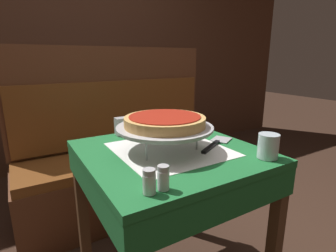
{
  "coord_description": "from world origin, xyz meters",
  "views": [
    {
      "loc": [
        -0.56,
        -0.92,
        1.14
      ],
      "look_at": [
        -0.03,
        -0.03,
        0.86
      ],
      "focal_mm": 28.0,
      "sensor_mm": 36.0,
      "label": 1
    }
  ],
  "objects_px": {
    "pizza_pan_stand": "(164,128)",
    "napkin_holder": "(125,126)",
    "dining_table_rear": "(103,112)",
    "deep_dish_pizza": "(164,121)",
    "dining_table_front": "(170,170)",
    "water_glass_near": "(268,146)",
    "salt_shaker": "(149,182)",
    "pepper_shaker": "(163,178)",
    "condiment_caddy": "(97,95)",
    "booth_bench": "(125,165)",
    "pizza_server": "(216,143)"
  },
  "relations": [
    {
      "from": "booth_bench",
      "to": "deep_dish_pizza",
      "type": "height_order",
      "value": "booth_bench"
    },
    {
      "from": "booth_bench",
      "to": "dining_table_front",
      "type": "bearing_deg",
      "value": -96.95
    },
    {
      "from": "deep_dish_pizza",
      "to": "booth_bench",
      "type": "bearing_deg",
      "value": 81.18
    },
    {
      "from": "dining_table_rear",
      "to": "pizza_server",
      "type": "height_order",
      "value": "pizza_server"
    },
    {
      "from": "pizza_server",
      "to": "condiment_caddy",
      "type": "relative_size",
      "value": 1.46
    },
    {
      "from": "pizza_server",
      "to": "dining_table_front",
      "type": "bearing_deg",
      "value": 166.5
    },
    {
      "from": "booth_bench",
      "to": "pepper_shaker",
      "type": "relative_size",
      "value": 19.59
    },
    {
      "from": "dining_table_front",
      "to": "water_glass_near",
      "type": "bearing_deg",
      "value": -45.64
    },
    {
      "from": "pizza_pan_stand",
      "to": "deep_dish_pizza",
      "type": "height_order",
      "value": "deep_dish_pizza"
    },
    {
      "from": "water_glass_near",
      "to": "dining_table_front",
      "type": "bearing_deg",
      "value": 134.36
    },
    {
      "from": "pizza_server",
      "to": "napkin_holder",
      "type": "xyz_separation_m",
      "value": [
        -0.29,
        0.37,
        0.04
      ]
    },
    {
      "from": "dining_table_front",
      "to": "salt_shaker",
      "type": "distance_m",
      "value": 0.41
    },
    {
      "from": "dining_table_rear",
      "to": "pizza_pan_stand",
      "type": "relative_size",
      "value": 1.84
    },
    {
      "from": "water_glass_near",
      "to": "condiment_caddy",
      "type": "relative_size",
      "value": 0.55
    },
    {
      "from": "pizza_pan_stand",
      "to": "napkin_holder",
      "type": "relative_size",
      "value": 4.1
    },
    {
      "from": "napkin_holder",
      "to": "condiment_caddy",
      "type": "relative_size",
      "value": 0.56
    },
    {
      "from": "pizza_server",
      "to": "pizza_pan_stand",
      "type": "bearing_deg",
      "value": 166.96
    },
    {
      "from": "dining_table_rear",
      "to": "salt_shaker",
      "type": "bearing_deg",
      "value": -103.1
    },
    {
      "from": "dining_table_rear",
      "to": "water_glass_near",
      "type": "xyz_separation_m",
      "value": [
        0.12,
        -1.78,
        0.16
      ]
    },
    {
      "from": "salt_shaker",
      "to": "napkin_holder",
      "type": "bearing_deg",
      "value": 74.32
    },
    {
      "from": "deep_dish_pizza",
      "to": "condiment_caddy",
      "type": "relative_size",
      "value": 1.91
    },
    {
      "from": "salt_shaker",
      "to": "dining_table_front",
      "type": "bearing_deg",
      "value": 49.55
    },
    {
      "from": "dining_table_front",
      "to": "booth_bench",
      "type": "relative_size",
      "value": 0.5
    },
    {
      "from": "booth_bench",
      "to": "deep_dish_pizza",
      "type": "relative_size",
      "value": 4.4
    },
    {
      "from": "water_glass_near",
      "to": "condiment_caddy",
      "type": "bearing_deg",
      "value": 95.19
    },
    {
      "from": "dining_table_front",
      "to": "condiment_caddy",
      "type": "xyz_separation_m",
      "value": [
        0.12,
        1.51,
        0.15
      ]
    },
    {
      "from": "pizza_server",
      "to": "salt_shaker",
      "type": "bearing_deg",
      "value": -152.27
    },
    {
      "from": "dining_table_rear",
      "to": "pizza_pan_stand",
      "type": "distance_m",
      "value": 1.51
    },
    {
      "from": "dining_table_rear",
      "to": "deep_dish_pizza",
      "type": "distance_m",
      "value": 1.52
    },
    {
      "from": "booth_bench",
      "to": "condiment_caddy",
      "type": "relative_size",
      "value": 8.41
    },
    {
      "from": "dining_table_front",
      "to": "salt_shaker",
      "type": "xyz_separation_m",
      "value": [
        -0.25,
        -0.3,
        0.14
      ]
    },
    {
      "from": "dining_table_front",
      "to": "pizza_pan_stand",
      "type": "xyz_separation_m",
      "value": [
        -0.03,
        0.0,
        0.2
      ]
    },
    {
      "from": "pizza_pan_stand",
      "to": "water_glass_near",
      "type": "bearing_deg",
      "value": -43.47
    },
    {
      "from": "napkin_holder",
      "to": "condiment_caddy",
      "type": "distance_m",
      "value": 1.2
    },
    {
      "from": "water_glass_near",
      "to": "napkin_holder",
      "type": "bearing_deg",
      "value": 120.72
    },
    {
      "from": "condiment_caddy",
      "to": "napkin_holder",
      "type": "bearing_deg",
      "value": -99.4
    },
    {
      "from": "salt_shaker",
      "to": "napkin_holder",
      "type": "distance_m",
      "value": 0.64
    },
    {
      "from": "pizza_server",
      "to": "napkin_holder",
      "type": "height_order",
      "value": "napkin_holder"
    },
    {
      "from": "dining_table_front",
      "to": "water_glass_near",
      "type": "height_order",
      "value": "water_glass_near"
    },
    {
      "from": "water_glass_near",
      "to": "salt_shaker",
      "type": "xyz_separation_m",
      "value": [
        -0.53,
        -0.01,
        -0.01
      ]
    },
    {
      "from": "dining_table_rear",
      "to": "napkin_holder",
      "type": "relative_size",
      "value": 7.56
    },
    {
      "from": "pizza_pan_stand",
      "to": "water_glass_near",
      "type": "xyz_separation_m",
      "value": [
        0.31,
        -0.29,
        -0.05
      ]
    },
    {
      "from": "dining_table_front",
      "to": "water_glass_near",
      "type": "distance_m",
      "value": 0.43
    },
    {
      "from": "booth_bench",
      "to": "pizza_server",
      "type": "distance_m",
      "value": 0.97
    },
    {
      "from": "dining_table_rear",
      "to": "pizza_pan_stand",
      "type": "bearing_deg",
      "value": -97.27
    },
    {
      "from": "pepper_shaker",
      "to": "condiment_caddy",
      "type": "height_order",
      "value": "condiment_caddy"
    },
    {
      "from": "pizza_pan_stand",
      "to": "napkin_holder",
      "type": "bearing_deg",
      "value": 99.64
    },
    {
      "from": "condiment_caddy",
      "to": "booth_bench",
      "type": "bearing_deg",
      "value": -91.34
    },
    {
      "from": "dining_table_front",
      "to": "deep_dish_pizza",
      "type": "relative_size",
      "value": 2.19
    },
    {
      "from": "dining_table_front",
      "to": "pepper_shaker",
      "type": "bearing_deg",
      "value": -124.72
    }
  ]
}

